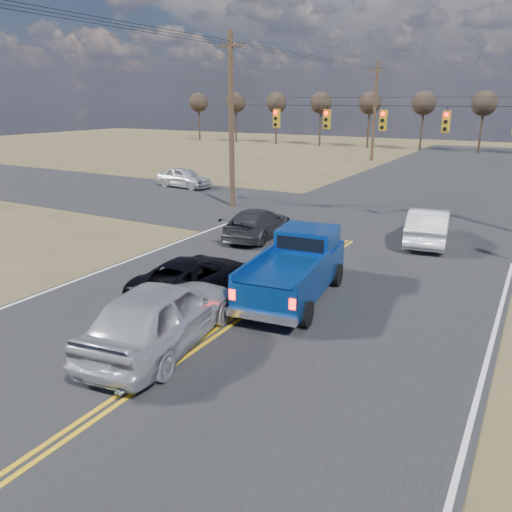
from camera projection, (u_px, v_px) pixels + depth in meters
The scene contains 12 objects.
ground at pixel (144, 383), 11.57m from camera, with size 160.00×160.00×0.00m, color brown.
road_main at pixel (315, 265), 19.84m from camera, with size 14.00×120.00×0.02m, color #28282B.
road_cross at pixel (376, 224), 26.46m from camera, with size 120.00×12.00×0.02m, color #28282B.
signal_gantry at pixel (392, 126), 24.53m from camera, with size 19.60×4.83×10.00m.
utility_poles at pixel (377, 123), 24.07m from camera, with size 19.60×58.32×10.00m.
treeline at pixel (423, 109), 32.17m from camera, with size 87.00×117.80×7.40m.
pickup_truck at pixel (296, 269), 16.26m from camera, with size 2.78×5.82×2.10m.
silver_suv at pixel (161, 315), 13.02m from camera, with size 2.17×5.40×1.84m, color #B5B8BE.
black_suv at pixel (193, 276), 16.61m from camera, with size 2.19×4.75×1.32m, color black.
white_car_queue at pixel (428, 226), 22.66m from camera, with size 1.70×4.89×1.61m, color white.
dgrey_car_queue at pixel (258, 223), 23.62m from camera, with size 1.94×4.78×1.39m, color #34353A.
cross_car_west at pixel (184, 177), 37.14m from camera, with size 4.42×1.78×1.50m, color silver.
Camera 1 is at (7.32, -7.50, 6.28)m, focal length 35.00 mm.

